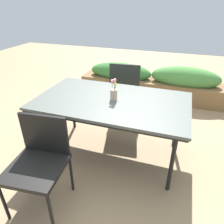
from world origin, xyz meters
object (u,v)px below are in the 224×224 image
(flower_vase, at_px, (114,92))
(planter_box, at_px, (151,82))
(chair_far_side, at_px, (126,89))
(dining_table, at_px, (112,103))
(chair_near_left, at_px, (39,158))

(flower_vase, height_order, planter_box, flower_vase)
(planter_box, bearing_deg, flower_vase, -94.85)
(chair_far_side, height_order, flower_vase, flower_vase)
(chair_far_side, bearing_deg, dining_table, -90.96)
(dining_table, bearing_deg, chair_far_side, 94.75)
(dining_table, height_order, planter_box, dining_table)
(planter_box, bearing_deg, dining_table, -95.45)
(chair_far_side, bearing_deg, chair_near_left, -106.27)
(chair_near_left, bearing_deg, dining_table, -120.33)
(dining_table, distance_m, flower_vase, 0.14)
(dining_table, height_order, chair_far_side, chair_far_side)
(chair_far_side, relative_size, flower_vase, 3.79)
(dining_table, relative_size, planter_box, 0.62)
(dining_table, distance_m, planter_box, 1.94)
(flower_vase, bearing_deg, dining_table, -172.52)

